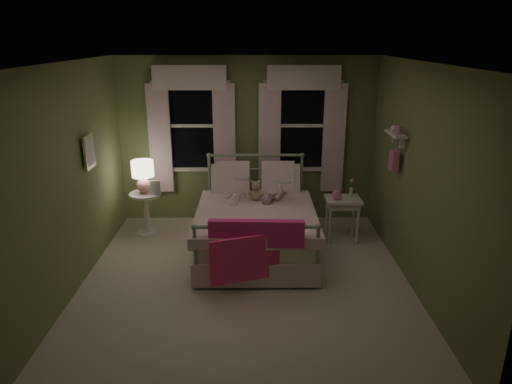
{
  "coord_description": "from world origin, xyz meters",
  "views": [
    {
      "loc": [
        0.09,
        -4.94,
        2.86
      ],
      "look_at": [
        0.13,
        0.5,
        1.0
      ],
      "focal_mm": 32.0,
      "sensor_mm": 36.0,
      "label": 1
    }
  ],
  "objects_px": {
    "child_left": "(236,176)",
    "nightstand_left": "(146,208)",
    "child_right": "(275,177)",
    "bed": "(256,226)",
    "table_lamp": "(143,174)",
    "nightstand_right": "(343,205)",
    "teddy_bear": "(256,192)"
  },
  "relations": [
    {
      "from": "child_left",
      "to": "child_right",
      "type": "height_order",
      "value": "child_left"
    },
    {
      "from": "child_right",
      "to": "table_lamp",
      "type": "bearing_deg",
      "value": 20.11
    },
    {
      "from": "nightstand_left",
      "to": "nightstand_right",
      "type": "xyz_separation_m",
      "value": [
        2.92,
        -0.24,
        0.13
      ]
    },
    {
      "from": "child_left",
      "to": "nightstand_right",
      "type": "height_order",
      "value": "child_left"
    },
    {
      "from": "bed",
      "to": "table_lamp",
      "type": "xyz_separation_m",
      "value": [
        -1.65,
        0.63,
        0.57
      ]
    },
    {
      "from": "bed",
      "to": "nightstand_right",
      "type": "height_order",
      "value": "bed"
    },
    {
      "from": "table_lamp",
      "to": "nightstand_right",
      "type": "distance_m",
      "value": 2.95
    },
    {
      "from": "bed",
      "to": "child_left",
      "type": "relative_size",
      "value": 2.53
    },
    {
      "from": "bed",
      "to": "nightstand_left",
      "type": "distance_m",
      "value": 1.77
    },
    {
      "from": "teddy_bear",
      "to": "nightstand_left",
      "type": "relative_size",
      "value": 0.46
    },
    {
      "from": "bed",
      "to": "child_right",
      "type": "distance_m",
      "value": 0.76
    },
    {
      "from": "teddy_bear",
      "to": "nightstand_right",
      "type": "bearing_deg",
      "value": 5.67
    },
    {
      "from": "child_right",
      "to": "nightstand_left",
      "type": "height_order",
      "value": "child_right"
    },
    {
      "from": "child_left",
      "to": "nightstand_right",
      "type": "relative_size",
      "value": 1.26
    },
    {
      "from": "teddy_bear",
      "to": "nightstand_left",
      "type": "height_order",
      "value": "teddy_bear"
    },
    {
      "from": "nightstand_right",
      "to": "teddy_bear",
      "type": "bearing_deg",
      "value": -174.33
    },
    {
      "from": "table_lamp",
      "to": "nightstand_right",
      "type": "height_order",
      "value": "table_lamp"
    },
    {
      "from": "bed",
      "to": "nightstand_left",
      "type": "xyz_separation_m",
      "value": [
        -1.65,
        0.63,
        0.03
      ]
    },
    {
      "from": "nightstand_right",
      "to": "child_right",
      "type": "bearing_deg",
      "value": 178.08
    },
    {
      "from": "bed",
      "to": "child_left",
      "type": "height_order",
      "value": "child_left"
    },
    {
      "from": "child_left",
      "to": "nightstand_left",
      "type": "distance_m",
      "value": 1.5
    },
    {
      "from": "child_left",
      "to": "nightstand_left",
      "type": "height_order",
      "value": "child_left"
    },
    {
      "from": "child_left",
      "to": "child_right",
      "type": "bearing_deg",
      "value": -173.35
    },
    {
      "from": "nightstand_left",
      "to": "table_lamp",
      "type": "relative_size",
      "value": 1.34
    },
    {
      "from": "child_left",
      "to": "nightstand_right",
      "type": "xyz_separation_m",
      "value": [
        1.54,
        -0.03,
        -0.42
      ]
    },
    {
      "from": "nightstand_left",
      "to": "table_lamp",
      "type": "xyz_separation_m",
      "value": [
        0.0,
        0.0,
        0.54
      ]
    },
    {
      "from": "child_left",
      "to": "child_right",
      "type": "distance_m",
      "value": 0.56
    },
    {
      "from": "nightstand_right",
      "to": "child_left",
      "type": "bearing_deg",
      "value": 178.78
    },
    {
      "from": "teddy_bear",
      "to": "nightstand_right",
      "type": "xyz_separation_m",
      "value": [
        1.26,
        0.13,
        -0.24
      ]
    },
    {
      "from": "child_right",
      "to": "nightstand_right",
      "type": "bearing_deg",
      "value": -155.56
    },
    {
      "from": "table_lamp",
      "to": "nightstand_left",
      "type": "bearing_deg",
      "value": -90.0
    },
    {
      "from": "child_left",
      "to": "nightstand_left",
      "type": "xyz_separation_m",
      "value": [
        -1.37,
        0.21,
        -0.55
      ]
    }
  ]
}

